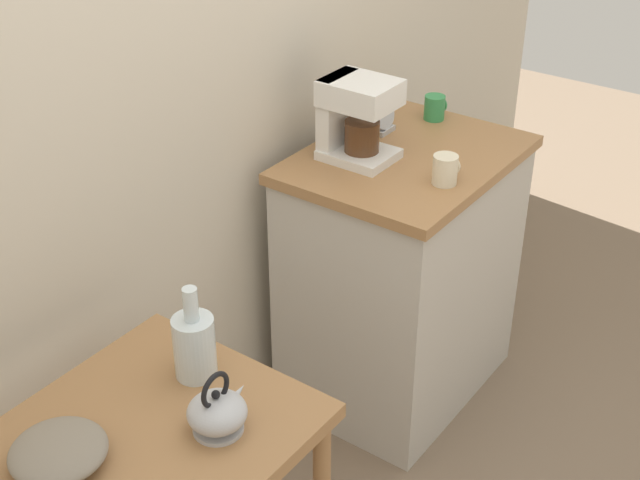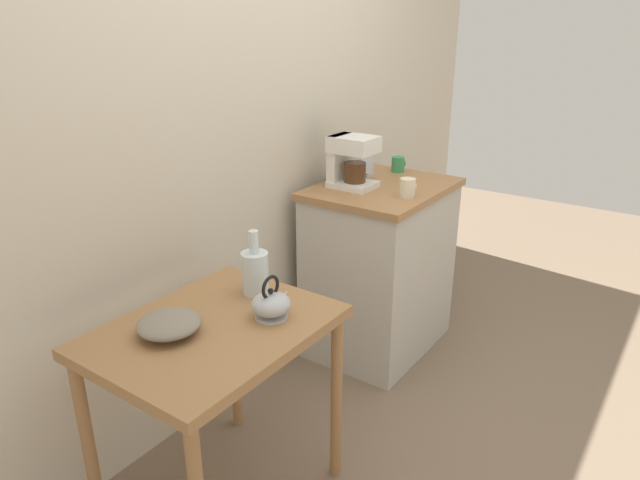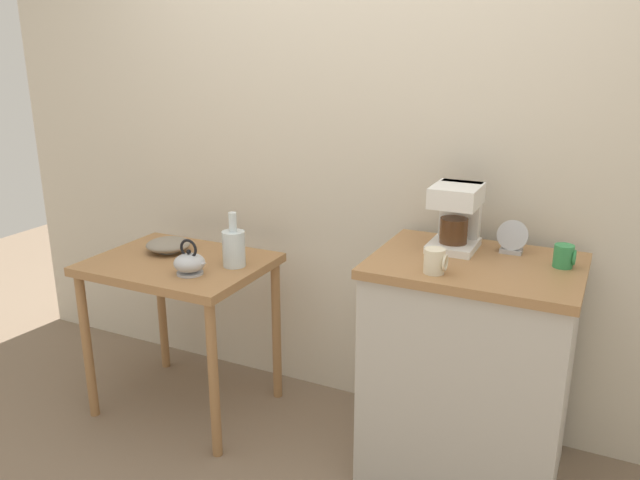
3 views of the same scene
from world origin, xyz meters
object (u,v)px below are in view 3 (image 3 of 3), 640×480
at_px(teakettle, 190,263).
at_px(mug_small_cream, 435,261).
at_px(mug_tall_green, 564,256).
at_px(glass_carafe_vase, 234,247).
at_px(coffee_maker, 457,214).
at_px(table_clock, 512,239).
at_px(bowl_stoneware, 168,245).

bearing_deg(teakettle, mug_small_cream, 1.66).
bearing_deg(mug_small_cream, mug_tall_green, 33.15).
bearing_deg(glass_carafe_vase, mug_small_cream, -8.71).
bearing_deg(mug_small_cream, coffee_maker, 91.68).
bearing_deg(table_clock, glass_carafe_vase, -169.76).
bearing_deg(mug_tall_green, glass_carafe_vase, -174.89).
relative_size(coffee_maker, mug_small_cream, 2.88).
distance_m(bowl_stoneware, mug_small_cream, 1.37).
xyz_separation_m(teakettle, glass_carafe_vase, (0.11, 0.18, 0.04)).
distance_m(glass_carafe_vase, table_clock, 1.19).
bearing_deg(coffee_maker, table_clock, 8.11).
xyz_separation_m(teakettle, coffee_maker, (1.06, 0.35, 0.26)).
height_order(teakettle, mug_tall_green, mug_tall_green).
relative_size(bowl_stoneware, coffee_maker, 0.81).
bearing_deg(table_clock, mug_tall_green, -23.51).
distance_m(teakettle, glass_carafe_vase, 0.21).
xyz_separation_m(teakettle, mug_tall_green, (1.47, 0.30, 0.16)).
bearing_deg(glass_carafe_vase, mug_tall_green, 5.11).
distance_m(teakettle, mug_tall_green, 1.51).
distance_m(glass_carafe_vase, mug_small_cream, 0.97).
relative_size(bowl_stoneware, table_clock, 1.60).
height_order(coffee_maker, mug_tall_green, coffee_maker).
height_order(bowl_stoneware, mug_tall_green, mug_tall_green).
bearing_deg(mug_small_cream, bowl_stoneware, 172.77).
xyz_separation_m(bowl_stoneware, teakettle, (0.28, -0.20, 0.01)).
relative_size(glass_carafe_vase, mug_tall_green, 2.92).
relative_size(teakettle, mug_tall_green, 1.95).
bearing_deg(glass_carafe_vase, table_clock, 10.24).
xyz_separation_m(glass_carafe_vase, coffee_maker, (0.94, 0.18, 0.22)).
relative_size(bowl_stoneware, glass_carafe_vase, 0.85).
distance_m(coffee_maker, table_clock, 0.24).
xyz_separation_m(bowl_stoneware, mug_small_cream, (1.34, -0.17, 0.18)).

